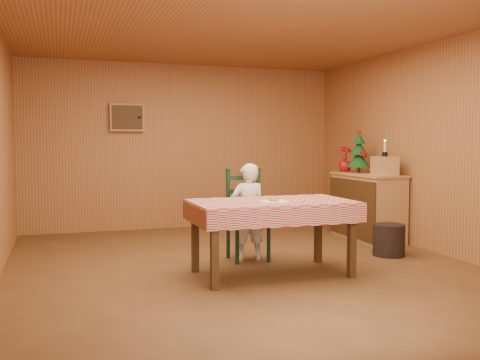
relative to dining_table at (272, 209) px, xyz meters
name	(u,v)px	position (x,y,z in m)	size (l,w,h in m)	color
ground	(246,268)	(-0.16, 0.35, -0.69)	(6.00, 6.00, 0.00)	brown
cabin_walls	(231,103)	(-0.16, 0.88, 1.14)	(5.10, 6.05, 2.65)	#AE703E
dining_table	(272,209)	(0.00, 0.00, 0.00)	(1.66, 0.96, 0.77)	#462B12
ladder_chair	(246,216)	(0.00, 0.79, -0.18)	(0.44, 0.40, 1.08)	black
seated_child	(248,212)	(0.00, 0.73, -0.13)	(0.41, 0.27, 1.12)	white
napkin	(274,201)	(0.00, -0.05, 0.08)	(0.26, 0.26, 0.00)	white
donut	(274,199)	(0.00, -0.05, 0.10)	(0.11, 0.11, 0.04)	#B78D41
shelf_unit	(367,206)	(2.05, 1.47, -0.22)	(0.54, 1.24, 0.93)	tan
crate	(385,166)	(2.06, 1.07, 0.37)	(0.30, 0.30, 0.25)	tan
christmas_tree	(359,153)	(2.06, 1.72, 0.52)	(0.34, 0.34, 0.62)	#462B12
flower_arrangement	(345,159)	(2.01, 2.02, 0.43)	(0.21, 0.21, 0.38)	#9E0E11
candle_set	(385,152)	(2.06, 1.07, 0.56)	(0.07, 0.07, 0.22)	black
storage_bin	(389,240)	(1.69, 0.41, -0.50)	(0.38, 0.38, 0.38)	black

